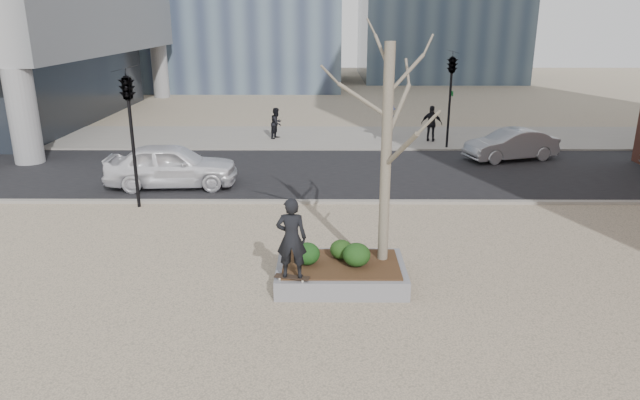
{
  "coord_description": "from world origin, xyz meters",
  "views": [
    {
      "loc": [
        0.58,
        -12.22,
        5.97
      ],
      "look_at": [
        0.5,
        2.0,
        1.4
      ],
      "focal_mm": 32.0,
      "sensor_mm": 36.0,
      "label": 1
    }
  ],
  "objects_px": {
    "skateboard": "(292,278)",
    "police_car": "(172,165)",
    "skateboarder": "(291,238)",
    "planter": "(341,274)"
  },
  "relations": [
    {
      "from": "police_car",
      "to": "skateboard",
      "type": "bearing_deg",
      "value": -154.35
    },
    {
      "from": "skateboard",
      "to": "skateboarder",
      "type": "xyz_separation_m",
      "value": [
        0.0,
        0.0,
        0.95
      ]
    },
    {
      "from": "planter",
      "to": "skateboard",
      "type": "height_order",
      "value": "skateboard"
    },
    {
      "from": "skateboard",
      "to": "skateboarder",
      "type": "height_order",
      "value": "skateboarder"
    },
    {
      "from": "skateboarder",
      "to": "police_car",
      "type": "bearing_deg",
      "value": -58.17
    },
    {
      "from": "skateboard",
      "to": "police_car",
      "type": "bearing_deg",
      "value": 131.78
    },
    {
      "from": "skateboarder",
      "to": "police_car",
      "type": "relative_size",
      "value": 0.39
    },
    {
      "from": "planter",
      "to": "police_car",
      "type": "height_order",
      "value": "police_car"
    },
    {
      "from": "skateboard",
      "to": "police_car",
      "type": "xyz_separation_m",
      "value": [
        -4.85,
        8.71,
        0.34
      ]
    },
    {
      "from": "skateboard",
      "to": "police_car",
      "type": "relative_size",
      "value": 0.17
    }
  ]
}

